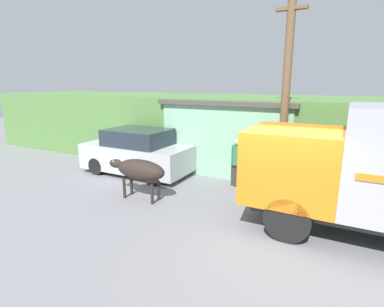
% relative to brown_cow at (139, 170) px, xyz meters
% --- Properties ---
extents(ground_plane, '(60.00, 60.00, 0.00)m').
position_rel_brown_cow_xyz_m(ground_plane, '(4.15, -0.35, -0.91)').
color(ground_plane, gray).
extents(hillside_embankment, '(32.00, 5.21, 2.89)m').
position_rel_brown_cow_xyz_m(hillside_embankment, '(4.15, 5.69, 0.53)').
color(hillside_embankment, '#568442').
rests_on(hillside_embankment, ground_plane).
extents(building_backdrop, '(5.21, 2.70, 2.83)m').
position_rel_brown_cow_xyz_m(building_backdrop, '(1.41, 4.21, 0.52)').
color(building_backdrop, '#8CC69E').
rests_on(building_backdrop, ground_plane).
extents(brown_cow, '(2.02, 0.63, 1.24)m').
position_rel_brown_cow_xyz_m(brown_cow, '(0.00, 0.00, 0.00)').
color(brown_cow, '#2D231E').
rests_on(brown_cow, ground_plane).
extents(parked_suv, '(4.21, 1.85, 1.75)m').
position_rel_brown_cow_xyz_m(parked_suv, '(-1.69, 2.04, -0.07)').
color(parked_suv, silver).
rests_on(parked_suv, ground_plane).
extents(pedestrian_on_hill, '(0.49, 0.49, 1.65)m').
position_rel_brown_cow_xyz_m(pedestrian_on_hill, '(2.20, 2.47, -0.02)').
color(pedestrian_on_hill, '#38332D').
rests_on(pedestrian_on_hill, ground_plane).
extents(utility_pole, '(0.90, 0.25, 6.32)m').
position_rel_brown_cow_xyz_m(utility_pole, '(3.60, 2.75, 2.35)').
color(utility_pole, brown).
rests_on(utility_pole, ground_plane).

